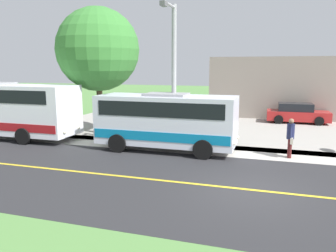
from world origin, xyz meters
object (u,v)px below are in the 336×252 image
object	(u,v)px
shuttle_bus_front	(166,119)
tree_curbside	(98,50)
pedestrian_with_bags	(290,137)
commercial_building	(323,86)
street_light_pole	(173,70)
parked_car_near	(297,113)

from	to	relation	value
shuttle_bus_front	tree_curbside	size ratio (longest dim) A/B	0.91
pedestrian_with_bags	tree_curbside	distance (m)	12.13
tree_curbside	commercial_building	world-z (taller)	tree_curbside
street_light_pole	parked_car_near	size ratio (longest dim) A/B	1.59
tree_curbside	parked_car_near	bearing A→B (deg)	123.20
shuttle_bus_front	parked_car_near	world-z (taller)	shuttle_bus_front
parked_car_near	tree_curbside	bearing A→B (deg)	-56.80
parked_car_near	commercial_building	distance (m)	6.81
tree_curbside	pedestrian_with_bags	bearing A→B (deg)	76.74
street_light_pole	tree_curbside	xyz separation A→B (m)	(-2.54, -5.50, 1.19)
tree_curbside	street_light_pole	bearing A→B (deg)	65.23
parked_car_near	commercial_building	xyz separation A→B (m)	(-6.15, 2.36, 1.75)
commercial_building	tree_curbside	bearing A→B (deg)	-45.72
pedestrian_with_bags	street_light_pole	bearing A→B (deg)	-90.80
pedestrian_with_bags	shuttle_bus_front	bearing A→B (deg)	-87.49
street_light_pole	parked_car_near	world-z (taller)	street_light_pole
shuttle_bus_front	parked_car_near	distance (m)	12.70
shuttle_bus_front	pedestrian_with_bags	distance (m)	5.88
pedestrian_with_bags	street_light_pole	size ratio (longest dim) A/B	0.26
shuttle_bus_front	pedestrian_with_bags	xyz separation A→B (m)	(-0.26, 5.85, -0.58)
shuttle_bus_front	commercial_building	distance (m)	19.19
shuttle_bus_front	pedestrian_with_bags	world-z (taller)	shuttle_bus_front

